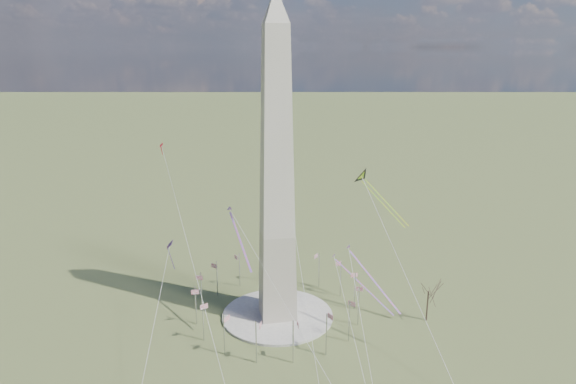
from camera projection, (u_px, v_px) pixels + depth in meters
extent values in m
plane|color=#44562B|center=(278.00, 316.00, 167.11)|extent=(2000.00, 2000.00, 0.00)
cylinder|color=beige|center=(278.00, 315.00, 167.00)|extent=(36.00, 36.00, 0.80)
pyramid|color=beige|center=(276.00, 5.00, 141.02)|extent=(9.90, 9.90, 10.00)
cylinder|color=silver|center=(355.00, 291.00, 169.96)|extent=(0.36, 0.36, 13.00)
cube|color=#A81623|center=(354.00, 275.00, 169.74)|extent=(2.40, 0.08, 1.50)
cylinder|color=silver|center=(341.00, 279.00, 179.01)|extent=(0.36, 0.36, 13.00)
cube|color=#A81623|center=(339.00, 264.00, 178.62)|extent=(2.25, 0.99, 1.50)
cylinder|color=silver|center=(319.00, 270.00, 185.99)|extent=(0.36, 0.36, 13.00)
cube|color=#A81623|center=(316.00, 256.00, 185.25)|extent=(1.75, 1.75, 1.50)
cylinder|color=silver|center=(293.00, 266.00, 189.82)|extent=(0.36, 0.36, 13.00)
cube|color=#A81623|center=(290.00, 252.00, 188.64)|extent=(0.99, 2.25, 1.50)
cylinder|color=silver|center=(266.00, 266.00, 189.93)|extent=(0.36, 0.36, 13.00)
cube|color=#A81623|center=(262.00, 253.00, 188.25)|extent=(0.08, 2.40, 1.50)
cylinder|color=silver|center=(240.00, 270.00, 186.29)|extent=(0.36, 0.36, 13.00)
cube|color=#A81623|center=(236.00, 257.00, 184.16)|extent=(0.99, 2.25, 1.50)
cylinder|color=silver|center=(217.00, 278.00, 179.46)|extent=(0.36, 0.36, 13.00)
cube|color=#A81623|center=(214.00, 266.00, 176.98)|extent=(1.75, 1.75, 1.50)
cylinder|color=silver|center=(201.00, 291.00, 170.48)|extent=(0.36, 0.36, 13.00)
cube|color=#A81623|center=(199.00, 278.00, 167.81)|extent=(2.25, 0.99, 1.50)
cylinder|color=silver|center=(196.00, 305.00, 160.72)|extent=(0.36, 0.36, 13.00)
cube|color=#A81623|center=(195.00, 292.00, 158.05)|extent=(2.40, 0.08, 1.50)
cylinder|color=silver|center=(203.00, 321.00, 151.66)|extent=(0.36, 0.36, 13.00)
cube|color=#A81623|center=(204.00, 307.00, 149.17)|extent=(2.25, 0.99, 1.50)
cylinder|color=silver|center=(224.00, 334.00, 144.69)|extent=(0.36, 0.36, 13.00)
cube|color=#A81623|center=(227.00, 319.00, 142.54)|extent=(1.75, 1.75, 1.50)
cylinder|color=silver|center=(256.00, 342.00, 140.86)|extent=(0.36, 0.36, 13.00)
cube|color=#A81623|center=(260.00, 325.00, 139.16)|extent=(0.99, 2.25, 1.50)
cylinder|color=silver|center=(293.00, 342.00, 140.75)|extent=(0.36, 0.36, 13.00)
cube|color=#A81623|center=(298.00, 324.00, 139.54)|extent=(0.08, 2.40, 1.50)
cylinder|color=silver|center=(326.00, 335.00, 144.39)|extent=(0.36, 0.36, 13.00)
cube|color=#A81623|center=(330.00, 317.00, 143.63)|extent=(0.99, 2.25, 1.50)
cylinder|color=silver|center=(349.00, 322.00, 151.22)|extent=(0.36, 0.36, 13.00)
cube|color=#A81623|center=(352.00, 304.00, 150.81)|extent=(1.75, 1.75, 1.50)
cylinder|color=silver|center=(358.00, 306.00, 160.20)|extent=(0.36, 0.36, 13.00)
cube|color=#A81623|center=(359.00, 289.00, 159.98)|extent=(2.25, 0.99, 1.50)
cylinder|color=#4B342D|center=(427.00, 306.00, 163.34)|extent=(0.49, 0.49, 10.24)
cube|color=#D99D0B|center=(387.00, 202.00, 169.57)|extent=(10.61, 14.53, 12.32)
cube|color=#D99D0B|center=(383.00, 204.00, 168.01)|extent=(10.61, 14.53, 12.32)
cube|color=#3D1562|center=(170.00, 244.00, 159.35)|extent=(2.17, 3.39, 2.69)
cube|color=#E92443|center=(171.00, 258.00, 160.55)|extent=(1.93, 3.09, 9.29)
cube|color=#E92443|center=(374.00, 281.00, 151.55)|extent=(10.40, 18.34, 12.89)
cube|color=#E92443|center=(240.00, 241.00, 151.79)|extent=(4.78, 19.05, 12.14)
cube|color=#E92443|center=(364.00, 287.00, 169.88)|extent=(15.78, 16.72, 14.02)
cube|color=red|center=(161.00, 145.00, 182.12)|extent=(1.28, 1.76, 1.63)
cube|color=red|center=(162.00, 150.00, 182.61)|extent=(0.55, 1.42, 3.73)
cube|color=silver|center=(271.00, 82.00, 192.64)|extent=(1.37, 2.00, 1.81)
cube|color=silver|center=(271.00, 87.00, 193.18)|extent=(0.62, 1.57, 4.16)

